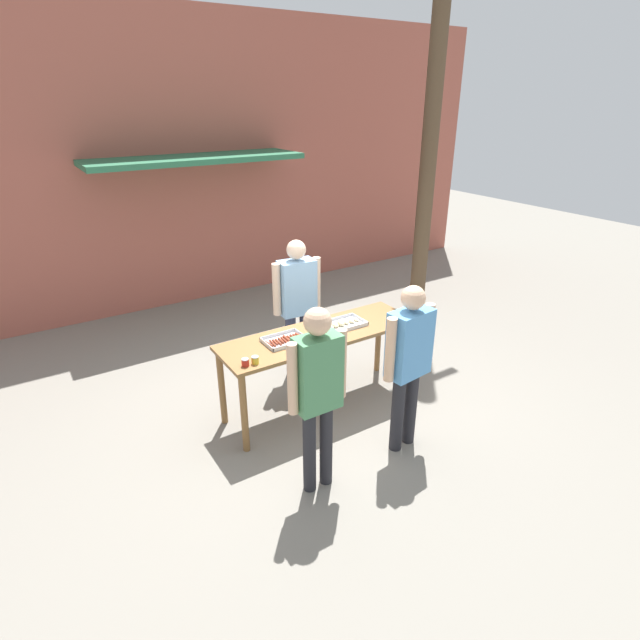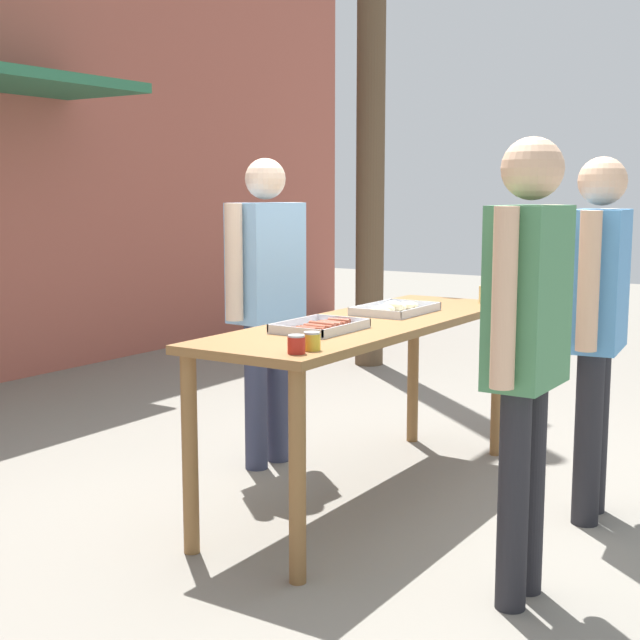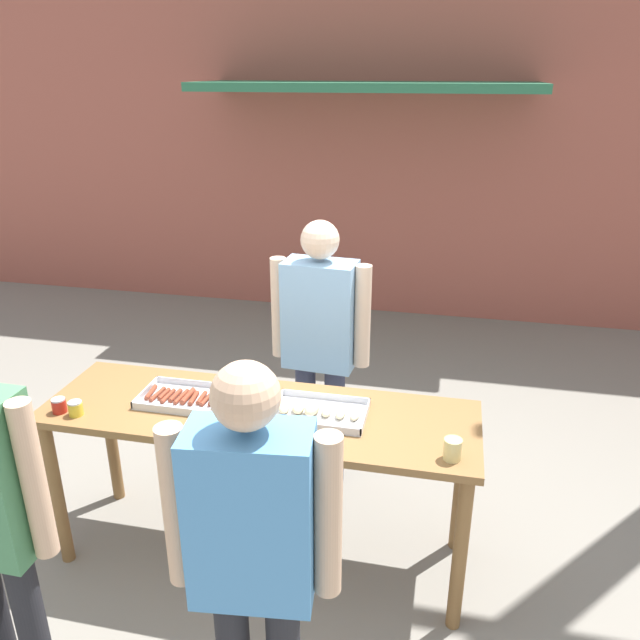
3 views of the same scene
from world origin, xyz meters
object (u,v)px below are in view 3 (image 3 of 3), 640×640
Objects in this scene: food_tray_buns at (316,411)px; condiment_jar_mustard at (59,405)px; beer_cup at (453,449)px; food_tray_sausages at (182,398)px; condiment_jar_ketchup at (76,408)px; person_customer_with_cup at (253,545)px; person_server_behind_table at (320,334)px.

condiment_jar_mustard is at bearing -169.14° from food_tray_buns.
food_tray_sausages is at bearing 170.17° from beer_cup.
food_tray_buns is 1.31m from condiment_jar_mustard.
condiment_jar_ketchup is 0.04× the size of person_customer_with_cup.
food_tray_buns is 6.25× the size of condiment_jar_ketchup.
person_server_behind_table reaches higher than food_tray_sausages.
beer_cup is (0.68, -0.24, 0.03)m from food_tray_buns.
condiment_jar_mustard and condiment_jar_ketchup have the same top height.
food_tray_buns is 0.76m from person_server_behind_table.
food_tray_buns is at bearing -74.69° from person_server_behind_table.
condiment_jar_mustard is 1.97m from beer_cup.
food_tray_buns is 0.72m from beer_cup.
condiment_jar_ketchup is 1.87m from beer_cup.
condiment_jar_ketchup reaches higher than food_tray_sausages.
beer_cup is 0.06× the size of person_server_behind_table.
food_tray_buns is 0.27× the size of person_server_behind_table.
person_server_behind_table is (-0.82, 0.98, 0.07)m from beer_cup.
beer_cup reaches higher than condiment_jar_mustard.
food_tray_sausages is 0.90× the size of food_tray_buns.
condiment_jar_mustard reaches higher than food_tray_buns.
food_tray_sausages is at bearing -61.78° from person_customer_with_cup.
food_tray_buns is 6.25× the size of condiment_jar_mustard.
person_customer_with_cup is at bearing -55.23° from food_tray_sausages.
condiment_jar_mustard is 0.75× the size of beer_cup.
food_tray_buns is at bearing -95.65° from person_customer_with_cup.
food_tray_sausages is 0.95m from person_server_behind_table.
person_customer_with_cup reaches higher than condiment_jar_mustard.
food_tray_sausages is at bearing -123.75° from person_server_behind_table.
food_tray_buns is 4.71× the size of beer_cup.
person_server_behind_table is 1.01× the size of person_customer_with_cup.
beer_cup is 0.06× the size of person_customer_with_cup.
condiment_jar_mustard is 0.04× the size of person_customer_with_cup.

